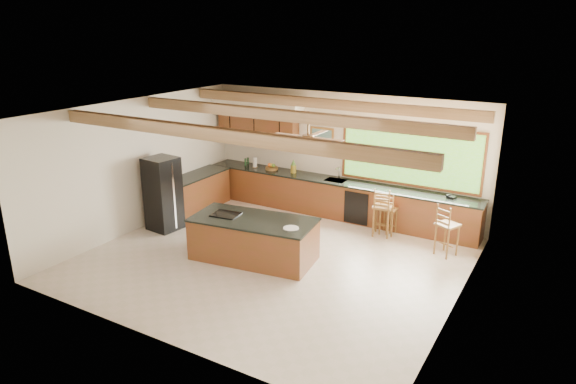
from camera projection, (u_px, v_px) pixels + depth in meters
The scene contains 9 objects.
ground at pixel (273, 259), 10.41m from camera, with size 7.20×7.20×0.00m, color beige.
room_shell at pixel (282, 146), 10.34m from camera, with size 7.27×6.54×3.02m.
counter_run at pixel (298, 197), 12.73m from camera, with size 7.12×3.10×1.28m.
island at pixel (254, 239), 10.31m from camera, with size 2.61×1.48×0.88m.
refrigerator at pixel (163, 194), 11.73m from camera, with size 0.73×0.71×1.70m.
bar_stool_a at pixel (388, 210), 11.46m from camera, with size 0.36×0.36×1.00m.
bar_stool_b at pixel (382, 208), 11.34m from camera, with size 0.47×0.47×1.14m.
bar_stool_c at pixel (380, 208), 11.54m from camera, with size 0.46×0.46×1.01m.
bar_stool_d at pixel (447, 226), 10.36m from camera, with size 0.53×0.53×1.11m.
Camera 1 is at (5.02, -8.04, 4.54)m, focal length 32.00 mm.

